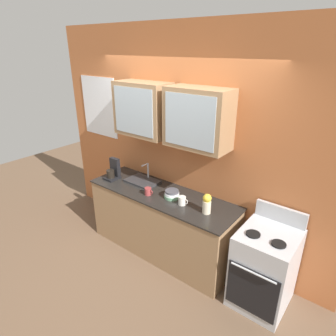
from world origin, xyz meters
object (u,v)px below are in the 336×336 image
Objects in this scene: bowl_stack at (172,194)px; coffee_maker at (113,171)px; cup_near_sink at (148,191)px; vase at (207,203)px; sink_faucet at (143,181)px; stove_range at (264,268)px; cup_near_bowls at (182,201)px.

coffee_maker is at bearing -176.51° from bowl_stack.
vase is at bearing 6.09° from cup_near_sink.
sink_faucet is 1.55× the size of coffee_maker.
coffee_maker is at bearing 174.73° from cup_near_sink.
sink_faucet is at bearing 177.13° from stove_range.
vase is at bearing -176.06° from stove_range.
vase reaches higher than cup_near_sink.
coffee_maker reaches higher than sink_faucet.
stove_range reaches higher than cup_near_sink.
coffee_maker is (-1.00, -0.06, 0.06)m from bowl_stack.
stove_range is 4.47× the size of vase.
vase is (1.11, -0.14, 0.10)m from sink_faucet.
vase is at bearing -4.53° from bowl_stack.
coffee_maker is (-0.41, -0.16, 0.09)m from sink_faucet.
coffee_maker reaches higher than cup_near_bowls.
bowl_stack is 0.31m from cup_near_sink.
sink_faucet is 0.38m from cup_near_sink.
cup_near_sink is 0.42× the size of coffee_maker.
cup_near_bowls is (-1.03, -0.07, 0.49)m from stove_range.
cup_near_sink is 0.72m from coffee_maker.
cup_near_bowls is (0.48, 0.07, 0.00)m from cup_near_sink.
vase is at bearing -7.20° from sink_faucet.
cup_near_sink is 0.48m from cup_near_bowls.
coffee_maker is at bearing -178.24° from stove_range.
cup_near_bowls is at bearing -176.22° from stove_range.
bowl_stack is at bearing 3.49° from coffee_maker.
stove_range is 2.29m from coffee_maker.
sink_faucet is 0.45m from coffee_maker.
vase reaches higher than bowl_stack.
cup_near_bowls is at bearing -176.56° from vase.
cup_near_bowls is at bearing 7.85° from cup_near_sink.
vase reaches higher than cup_near_bowls.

